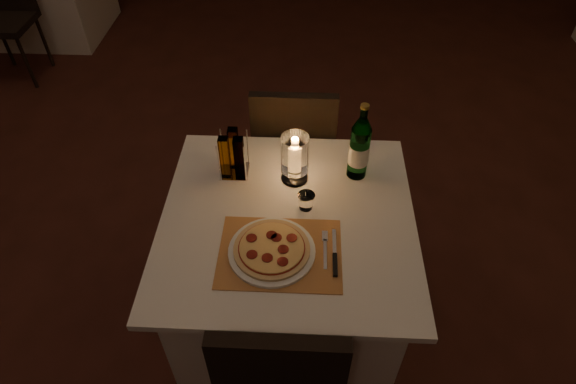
{
  "coord_description": "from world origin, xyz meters",
  "views": [
    {
      "loc": [
        0.26,
        -1.48,
        2.14
      ],
      "look_at": [
        0.2,
        -0.19,
        0.86
      ],
      "focal_mm": 30.0,
      "sensor_mm": 36.0,
      "label": 1
    }
  ],
  "objects_px": {
    "tumbler": "(306,201)",
    "hurricane_candle": "(295,155)",
    "pizza": "(272,248)",
    "water_bottle": "(359,148)",
    "chair_far": "(294,141)",
    "plate": "(272,251)",
    "main_table": "(288,272)"
  },
  "relations": [
    {
      "from": "plate",
      "to": "pizza",
      "type": "distance_m",
      "value": 0.02
    },
    {
      "from": "chair_far",
      "to": "pizza",
      "type": "relative_size",
      "value": 3.21
    },
    {
      "from": "main_table",
      "to": "pizza",
      "type": "bearing_deg",
      "value": -105.51
    },
    {
      "from": "pizza",
      "to": "water_bottle",
      "type": "bearing_deg",
      "value": 53.28
    },
    {
      "from": "hurricane_candle",
      "to": "pizza",
      "type": "bearing_deg",
      "value": -99.65
    },
    {
      "from": "chair_far",
      "to": "water_bottle",
      "type": "relative_size",
      "value": 2.53
    },
    {
      "from": "chair_far",
      "to": "pizza",
      "type": "bearing_deg",
      "value": -93.2
    },
    {
      "from": "tumbler",
      "to": "water_bottle",
      "type": "distance_m",
      "value": 0.32
    },
    {
      "from": "plate",
      "to": "water_bottle",
      "type": "height_order",
      "value": "water_bottle"
    },
    {
      "from": "plate",
      "to": "tumbler",
      "type": "xyz_separation_m",
      "value": [
        0.12,
        0.24,
        0.02
      ]
    },
    {
      "from": "tumbler",
      "to": "chair_far",
      "type": "bearing_deg",
      "value": 96.05
    },
    {
      "from": "main_table",
      "to": "plate",
      "type": "xyz_separation_m",
      "value": [
        -0.05,
        -0.18,
        0.38
      ]
    },
    {
      "from": "plate",
      "to": "pizza",
      "type": "bearing_deg",
      "value": 24.91
    },
    {
      "from": "pizza",
      "to": "water_bottle",
      "type": "height_order",
      "value": "water_bottle"
    },
    {
      "from": "main_table",
      "to": "pizza",
      "type": "relative_size",
      "value": 3.57
    },
    {
      "from": "main_table",
      "to": "tumbler",
      "type": "distance_m",
      "value": 0.41
    },
    {
      "from": "chair_far",
      "to": "plate",
      "type": "bearing_deg",
      "value": -93.2
    },
    {
      "from": "water_bottle",
      "to": "chair_far",
      "type": "bearing_deg",
      "value": 122.05
    },
    {
      "from": "chair_far",
      "to": "main_table",
      "type": "bearing_deg",
      "value": -90.0
    },
    {
      "from": "water_bottle",
      "to": "hurricane_candle",
      "type": "bearing_deg",
      "value": -170.85
    },
    {
      "from": "water_bottle",
      "to": "hurricane_candle",
      "type": "relative_size",
      "value": 1.6
    },
    {
      "from": "pizza",
      "to": "hurricane_candle",
      "type": "xyz_separation_m",
      "value": [
        0.07,
        0.4,
        0.1
      ]
    },
    {
      "from": "plate",
      "to": "hurricane_candle",
      "type": "relative_size",
      "value": 1.44
    },
    {
      "from": "pizza",
      "to": "tumbler",
      "type": "distance_m",
      "value": 0.27
    },
    {
      "from": "tumbler",
      "to": "hurricane_candle",
      "type": "xyz_separation_m",
      "value": [
        -0.05,
        0.17,
        0.1
      ]
    },
    {
      "from": "tumbler",
      "to": "hurricane_candle",
      "type": "bearing_deg",
      "value": 107.19
    },
    {
      "from": "main_table",
      "to": "plate",
      "type": "bearing_deg",
      "value": -105.52
    },
    {
      "from": "chair_far",
      "to": "pizza",
      "type": "xyz_separation_m",
      "value": [
        -0.05,
        -0.89,
        0.22
      ]
    },
    {
      "from": "plate",
      "to": "pizza",
      "type": "height_order",
      "value": "pizza"
    },
    {
      "from": "chair_far",
      "to": "water_bottle",
      "type": "distance_m",
      "value": 0.63
    },
    {
      "from": "pizza",
      "to": "water_bottle",
      "type": "distance_m",
      "value": 0.57
    },
    {
      "from": "plate",
      "to": "tumbler",
      "type": "relative_size",
      "value": 4.56
    }
  ]
}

